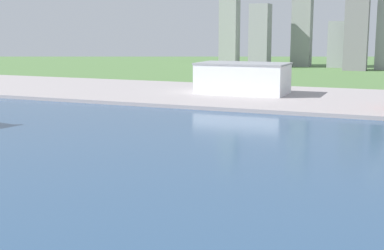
# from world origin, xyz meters

# --- Properties ---
(ground_plane) EXTENTS (2400.00, 2400.00, 0.00)m
(ground_plane) POSITION_xyz_m (0.00, 300.00, 0.00)
(ground_plane) COLOR #50763F
(water_bay) EXTENTS (840.00, 360.00, 0.15)m
(water_bay) POSITION_xyz_m (0.00, 240.00, 0.07)
(water_bay) COLOR #2D4C70
(water_bay) RESTS_ON ground
(industrial_pier) EXTENTS (840.00, 140.00, 2.50)m
(industrial_pier) POSITION_xyz_m (0.00, 490.00, 1.25)
(industrial_pier) COLOR #9D9495
(industrial_pier) RESTS_ON ground
(warehouse_main) EXTENTS (64.90, 37.25, 22.37)m
(warehouse_main) POSITION_xyz_m (-71.50, 494.50, 13.71)
(warehouse_main) COLOR white
(warehouse_main) RESTS_ON industrial_pier
(distant_skyline) EXTENTS (380.44, 80.01, 156.93)m
(distant_skyline) POSITION_xyz_m (-17.83, 825.43, 64.32)
(distant_skyline) COLOR gray
(distant_skyline) RESTS_ON ground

